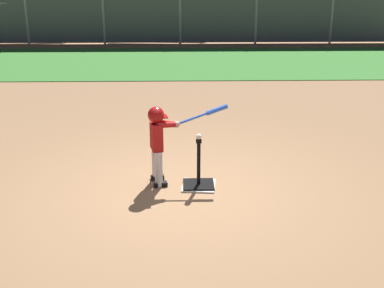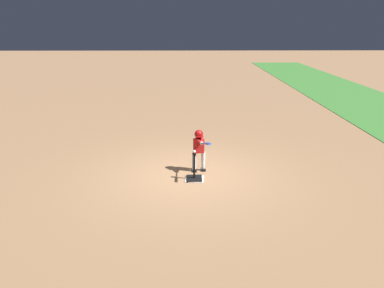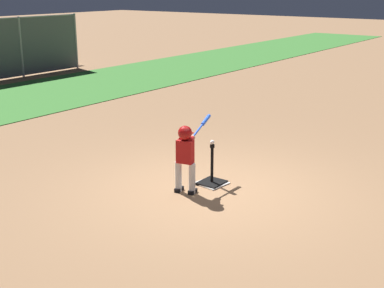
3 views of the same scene
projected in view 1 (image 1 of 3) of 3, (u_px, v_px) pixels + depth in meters
ground_plane at (181, 191)px, 7.10m from camera, size 90.00×90.00×0.00m
grass_outfield_strip at (180, 62)px, 15.03m from camera, size 56.00×4.50×0.02m
backstop_fence at (180, 10)px, 17.59m from camera, size 15.23×0.08×2.10m
home_plate at (199, 185)px, 7.24m from camera, size 0.48×0.48×0.02m
batting_tee at (199, 180)px, 7.21m from camera, size 0.42×0.37×0.68m
batter_child at (160, 135)px, 7.12m from camera, size 1.08×0.42×1.09m
baseball at (199, 137)px, 6.99m from camera, size 0.07×0.07×0.07m
bleachers_right_center at (19, 19)px, 18.73m from camera, size 3.80×2.75×1.38m
bleachers_center at (165, 23)px, 19.05m from camera, size 3.36×1.86×1.05m
bleachers_far_left at (356, 21)px, 19.72m from camera, size 3.92×1.91×1.04m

